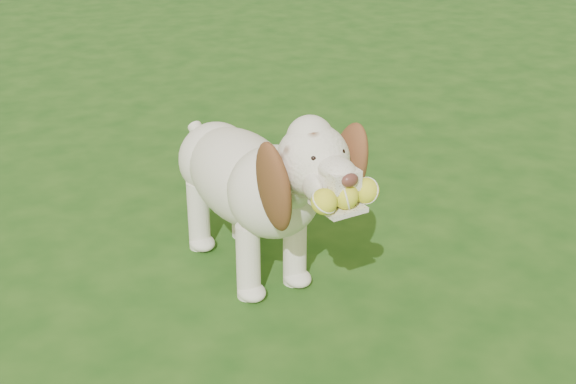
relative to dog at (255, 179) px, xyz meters
name	(u,v)px	position (x,y,z in m)	size (l,w,h in m)	color
ground	(240,201)	(0.18, 0.61, -0.39)	(80.00, 80.00, 0.00)	#1A4614
dog	(255,179)	(0.00, 0.00, 0.00)	(0.43, 1.13, 0.73)	white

